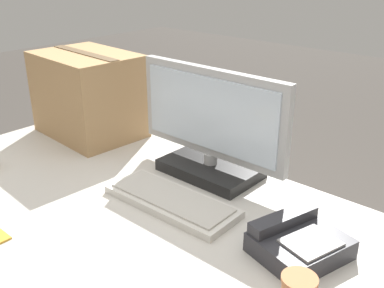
# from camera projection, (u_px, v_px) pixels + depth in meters

# --- Properties ---
(monitor) EXTENTS (0.56, 0.20, 0.36)m
(monitor) POSITION_uv_depth(u_px,v_px,m) (211.00, 131.00, 1.44)
(monitor) COLOR black
(monitor) RESTS_ON office_desk
(keyboard) EXTENTS (0.41, 0.17, 0.03)m
(keyboard) POSITION_uv_depth(u_px,v_px,m) (171.00, 200.00, 1.31)
(keyboard) COLOR beige
(keyboard) RESTS_ON office_desk
(desk_phone) EXTENTS (0.23, 0.25, 0.08)m
(desk_phone) POSITION_uv_depth(u_px,v_px,m) (298.00, 243.00, 1.09)
(desk_phone) COLOR #2D2D33
(desk_phone) RESTS_ON office_desk
(cardboard_box) EXTENTS (0.42, 0.32, 0.33)m
(cardboard_box) POSITION_uv_depth(u_px,v_px,m) (88.00, 94.00, 1.78)
(cardboard_box) COLOR tan
(cardboard_box) RESTS_ON office_desk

